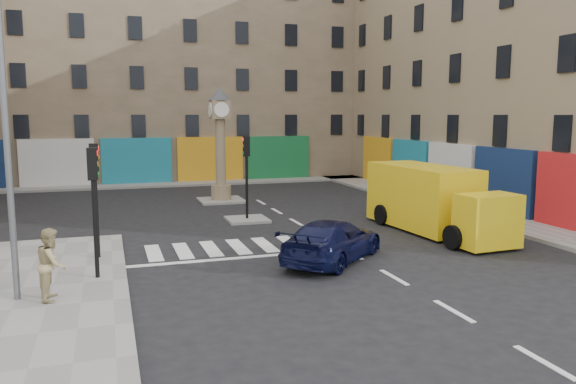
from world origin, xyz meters
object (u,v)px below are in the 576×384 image
traffic_light_left_far (95,182)px  pedestrian_tan (52,264)px  traffic_light_island (247,164)px  lamp_post (5,113)px  traffic_light_left_near (94,192)px  navy_sedan (333,241)px  yellow_van (432,200)px  clock_pillar (220,137)px

traffic_light_left_far → pedestrian_tan: 4.46m
traffic_light_island → lamp_post: lamp_post is taller
traffic_light_left_near → lamp_post: size_ratio=0.45×
traffic_light_left_near → navy_sedan: (7.29, 0.10, -1.94)m
traffic_light_island → yellow_van: traffic_light_island is taller
traffic_light_left_near → yellow_van: traffic_light_left_near is taller
traffic_light_left_far → yellow_van: size_ratio=0.50×
traffic_light_left_far → traffic_light_island: size_ratio=1.00×
traffic_light_left_far → pedestrian_tan: size_ratio=2.04×
lamp_post → yellow_van: 15.85m
traffic_light_left_near → lamp_post: (-1.90, -1.40, 2.17)m
traffic_light_left_near → yellow_van: 13.33m
traffic_light_left_near → yellow_van: size_ratio=0.50×
lamp_post → yellow_van: (14.79, 4.51, -3.47)m
clock_pillar → yellow_van: clock_pillar is taller
yellow_van → traffic_light_left_near: bearing=-170.0°
traffic_light_left_near → traffic_light_left_far: 2.40m
traffic_light_left_far → yellow_van: (12.89, 0.71, -1.30)m
traffic_light_island → pedestrian_tan: bearing=-127.8°
traffic_light_left_far → traffic_light_island: (6.30, 5.40, -0.03)m
navy_sedan → lamp_post: bearing=56.6°
traffic_light_left_near → lamp_post: 3.21m
clock_pillar → traffic_light_left_near: bearing=-114.5°
traffic_light_island → pedestrian_tan: size_ratio=2.04×
traffic_light_island → navy_sedan: size_ratio=0.78×
clock_pillar → pedestrian_tan: bearing=-115.4°
traffic_light_left_near → yellow_van: (12.89, 3.11, -1.30)m
yellow_van → traffic_light_left_far: bearing=179.6°
traffic_light_island → lamp_post: 12.52m
yellow_van → navy_sedan: bearing=-155.3°
traffic_light_left_near → pedestrian_tan: bearing=-122.1°
pedestrian_tan → traffic_light_island: bearing=-34.3°
traffic_light_left_far → navy_sedan: bearing=-17.5°
navy_sedan → clock_pillar: bearing=-38.5°
traffic_light_left_far → clock_pillar: size_ratio=0.61×
traffic_light_left_far → pedestrian_tan: (-1.04, -4.05, -1.56)m
clock_pillar → pedestrian_tan: clock_pillar is taller
navy_sedan → yellow_van: yellow_van is taller
lamp_post → pedestrian_tan: (0.86, -0.25, -3.73)m
yellow_van → pedestrian_tan: yellow_van is taller
traffic_light_left_far → navy_sedan: size_ratio=0.78×
traffic_light_left_far → yellow_van: 12.98m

